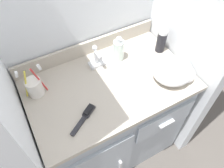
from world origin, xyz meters
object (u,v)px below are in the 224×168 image
(soap_dispenser, at_px, (119,50))
(hand_towel, at_px, (175,71))
(shaving_cream_can, at_px, (161,41))
(hairbrush, at_px, (86,115))
(toothbrush_cup, at_px, (35,87))

(soap_dispenser, height_order, hand_towel, soap_dispenser)
(shaving_cream_can, height_order, hairbrush, shaving_cream_can)
(toothbrush_cup, bearing_deg, hand_towel, -20.38)
(shaving_cream_can, xyz_separation_m, hand_towel, (-0.07, -0.22, -0.02))
(toothbrush_cup, bearing_deg, hairbrush, -56.85)
(soap_dispenser, height_order, shaving_cream_can, soap_dispenser)
(hand_towel, bearing_deg, soap_dispenser, 124.83)
(shaving_cream_can, relative_size, hairbrush, 0.90)
(toothbrush_cup, relative_size, hand_towel, 0.85)
(toothbrush_cup, bearing_deg, soap_dispenser, 2.00)
(soap_dispenser, bearing_deg, hairbrush, -141.31)
(soap_dispenser, relative_size, shaving_cream_can, 1.06)
(toothbrush_cup, distance_m, hairbrush, 0.31)
(toothbrush_cup, height_order, soap_dispenser, toothbrush_cup)
(shaving_cream_can, distance_m, hand_towel, 0.23)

